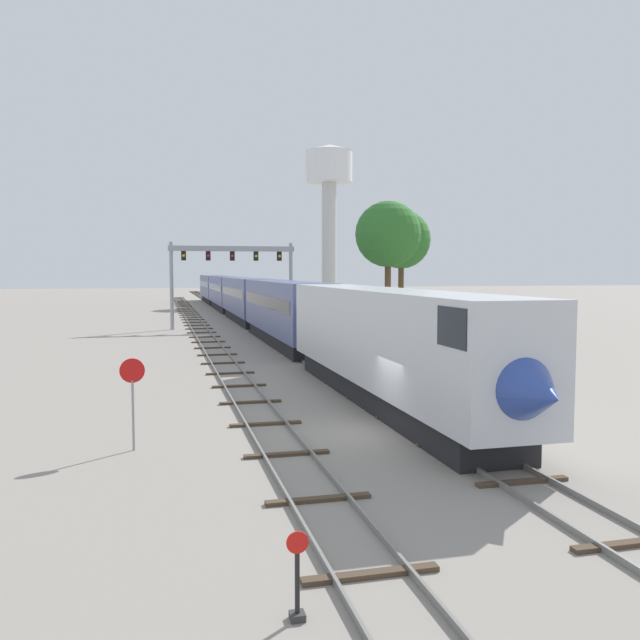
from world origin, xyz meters
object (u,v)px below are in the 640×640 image
water_tower (329,183)px  switch_stand (297,589)px  signal_gantry (232,265)px  trackside_tree_left (401,240)px  passenger_train (245,298)px  stop_sign (133,391)px  trackside_tree_mid (388,235)px

water_tower → switch_stand: water_tower is taller
signal_gantry → trackside_tree_left: trackside_tree_left is taller
passenger_train → water_tower: size_ratio=4.06×
signal_gantry → water_tower: bearing=65.5°
water_tower → switch_stand: bearing=-105.0°
passenger_train → stop_sign: (-10.00, -50.82, -0.74)m
trackside_tree_left → signal_gantry: bearing=171.0°
signal_gantry → trackside_tree_mid: trackside_tree_mid is taller
stop_sign → trackside_tree_left: bearing=58.8°
stop_sign → trackside_tree_left: trackside_tree_left is taller
passenger_train → water_tower: water_tower is taller
switch_stand → trackside_tree_left: size_ratio=0.13×
passenger_train → stop_sign: size_ratio=39.42×
water_tower → stop_sign: water_tower is taller
trackside_tree_mid → stop_sign: bearing=-121.1°
signal_gantry → trackside_tree_left: 16.72m
water_tower → trackside_tree_left: 54.60m
trackside_tree_left → water_tower: bearing=83.0°
switch_stand → trackside_tree_mid: trackside_tree_mid is taller
trackside_tree_left → switch_stand: bearing=-112.7°
switch_stand → trackside_tree_mid: size_ratio=0.12×
stop_sign → trackside_tree_left: size_ratio=0.25×
passenger_train → water_tower: (20.56, 41.67, 18.68)m
signal_gantry → stop_sign: bearing=-100.4°
passenger_train → trackside_tree_left: size_ratio=9.83×
passenger_train → trackside_tree_mid: size_ratio=9.62×
passenger_train → trackside_tree_mid: (10.79, -16.31, 6.19)m
signal_gantry → stop_sign: signal_gantry is taller
stop_sign → trackside_tree_mid: trackside_tree_mid is taller
water_tower → stop_sign: (-30.56, -92.49, -19.41)m
passenger_train → signal_gantry: (-2.25, -8.45, 3.49)m
passenger_train → switch_stand: (-7.10, -61.66, -2.09)m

